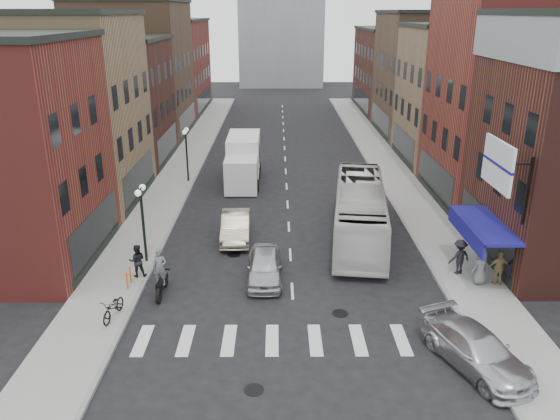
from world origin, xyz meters
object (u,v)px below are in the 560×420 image
object	(u,v)px
transit_bus	(360,212)
ped_left_solo	(137,261)
motorcycle_rider	(161,274)
ped_right_c	(481,267)
curb_car	(477,350)
streetlamp_near	(142,210)
parked_bicycle	(113,307)
sedan_left_near	(265,266)
streetlamp_far	(186,145)
sedan_left_far	(236,226)
bike_rack	(129,278)
box_truck	(243,161)
ped_right_b	(499,268)
ped_right_a	(459,257)
billboard_sign	(500,166)

from	to	relation	value
transit_bus	ped_left_solo	xyz separation A→B (m)	(-11.35, -5.05, -0.62)
motorcycle_rider	ped_right_c	size ratio (longest dim) A/B	1.33
transit_bus	curb_car	size ratio (longest dim) A/B	2.36
streetlamp_near	parked_bicycle	bearing A→B (deg)	-91.04
parked_bicycle	ped_right_c	world-z (taller)	ped_right_c
transit_bus	sedan_left_near	world-z (taller)	transit_bus
motorcycle_rider	ped_left_solo	world-z (taller)	motorcycle_rider
streetlamp_far	sedan_left_far	size ratio (longest dim) A/B	0.91
bike_rack	sedan_left_near	world-z (taller)	sedan_left_near
bike_rack	sedan_left_near	distance (m)	6.36
box_truck	ped_right_b	distance (m)	21.20
ped_right_c	streetlamp_far	bearing A→B (deg)	-65.41
streetlamp_far	ped_right_c	xyz separation A→B (m)	(16.18, -16.56, -1.91)
streetlamp_far	curb_car	distance (m)	26.72
motorcycle_rider	ped_right_a	world-z (taller)	motorcycle_rider
streetlamp_far	ped_right_c	bearing A→B (deg)	-45.67
billboard_sign	bike_rack	size ratio (longest dim) A/B	4.62
streetlamp_far	transit_bus	xyz separation A→B (m)	(11.35, -10.67, -1.33)
sedan_left_far	parked_bicycle	xyz separation A→B (m)	(-4.45, -8.73, -0.12)
transit_bus	ped_right_a	distance (m)	6.40
box_truck	parked_bicycle	distance (m)	20.19
streetlamp_far	ped_left_solo	distance (m)	15.84
sedan_left_near	ped_left_solo	distance (m)	6.11
bike_rack	ped_right_a	size ratio (longest dim) A/B	0.45
ped_right_c	ped_right_a	bearing A→B (deg)	-77.77
curb_car	ped_right_a	distance (m)	7.40
ped_right_a	ped_right_b	bearing A→B (deg)	122.11
sedan_left_near	ped_left_solo	xyz separation A→B (m)	(-6.10, 0.13, 0.25)
streetlamp_near	ped_left_solo	size ratio (longest dim) A/B	2.53
bike_rack	parked_bicycle	world-z (taller)	parked_bicycle
streetlamp_near	transit_bus	world-z (taller)	streetlamp_near
billboard_sign	ped_left_solo	world-z (taller)	billboard_sign
motorcycle_rider	billboard_sign	bearing A→B (deg)	2.21
bike_rack	ped_right_c	world-z (taller)	ped_right_c
sedan_left_far	ped_right_c	world-z (taller)	ped_right_c
ped_right_a	ped_right_c	size ratio (longest dim) A/B	1.03
ped_left_solo	ped_right_a	xyz separation A→B (m)	(15.52, 0.22, 0.07)
streetlamp_near	motorcycle_rider	size ratio (longest dim) A/B	1.80
billboard_sign	transit_bus	world-z (taller)	billboard_sign
curb_car	ped_right_c	world-z (taller)	ped_right_c
box_truck	ped_left_solo	size ratio (longest dim) A/B	4.76
box_truck	sedan_left_far	bearing A→B (deg)	-89.31
sedan_left_near	motorcycle_rider	bearing A→B (deg)	-162.20
ped_right_c	sedan_left_near	bearing A→B (deg)	-23.77
sedan_left_near	ped_right_a	xyz separation A→B (m)	(9.42, 0.35, 0.32)
streetlamp_far	parked_bicycle	xyz separation A→B (m)	(-0.10, -19.52, -2.29)
motorcycle_rider	ped_right_c	bearing A→B (deg)	5.88
transit_bus	ped_right_a	size ratio (longest dim) A/B	6.46
box_truck	ped_left_solo	world-z (taller)	box_truck
box_truck	ped_right_c	xyz separation A→B (m)	(12.02, -16.75, -0.65)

